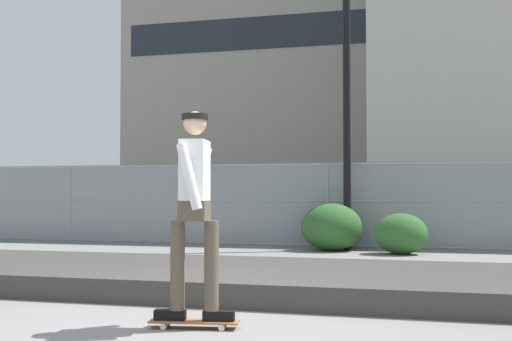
% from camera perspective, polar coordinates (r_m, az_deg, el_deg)
% --- Properties ---
extents(ground_plane, '(120.00, 120.00, 0.00)m').
position_cam_1_polar(ground_plane, '(6.14, -6.17, -13.27)').
color(ground_plane, slate).
extents(gravel_berm, '(16.77, 2.85, 0.27)m').
position_cam_1_polar(gravel_berm, '(8.23, -0.42, -9.41)').
color(gravel_berm, '#3D3A38').
rests_on(gravel_berm, ground_plane).
extents(skateboard, '(0.82, 0.33, 0.07)m').
position_cam_1_polar(skateboard, '(5.99, -5.40, -13.00)').
color(skateboard, '#9E5B33').
rests_on(skateboard, ground_plane).
extents(skater, '(0.73, 0.61, 1.87)m').
position_cam_1_polar(skater, '(5.88, -5.37, -2.56)').
color(skater, black).
rests_on(skater, skateboard).
extents(chain_fence, '(25.12, 0.06, 1.85)m').
position_cam_1_polar(chain_fence, '(14.26, 6.25, -3.00)').
color(chain_fence, gray).
rests_on(chain_fence, ground_plane).
extents(street_lamp, '(0.44, 0.44, 6.37)m').
position_cam_1_polar(street_lamp, '(14.08, 7.90, 9.55)').
color(street_lamp, black).
rests_on(street_lamp, ground_plane).
extents(parked_car_near, '(4.41, 1.97, 1.66)m').
position_cam_1_polar(parked_car_near, '(19.20, -8.97, -2.98)').
color(parked_car_near, silver).
rests_on(parked_car_near, ground_plane).
extents(parked_car_mid, '(4.53, 2.22, 1.66)m').
position_cam_1_polar(parked_car_mid, '(17.69, 8.17, -3.08)').
color(parked_car_mid, maroon).
rests_on(parked_car_mid, ground_plane).
extents(library_building, '(23.00, 13.13, 21.49)m').
position_cam_1_polar(library_building, '(56.50, 1.94, 7.83)').
color(library_building, gray).
rests_on(library_building, ground_plane).
extents(shrub_left, '(1.27, 1.04, 0.98)m').
position_cam_1_polar(shrub_left, '(13.64, 6.57, -4.92)').
color(shrub_left, '#2D5B28').
rests_on(shrub_left, ground_plane).
extents(shrub_center, '(1.03, 0.85, 0.80)m').
position_cam_1_polar(shrub_center, '(13.09, 12.52, -5.41)').
color(shrub_center, '#2D5B28').
rests_on(shrub_center, ground_plane).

